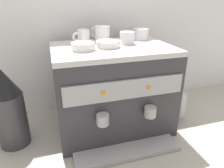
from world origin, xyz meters
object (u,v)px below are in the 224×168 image
Objects in this scene: ceramic_cup_2 at (102,33)px; ceramic_cup_3 at (127,38)px; coffee_grinder at (9,109)px; ceramic_cup_0 at (83,36)px; espresso_machine at (112,89)px; ceramic_bowl_0 at (108,44)px; milk_pitcher at (178,105)px; ceramic_cup_1 at (141,34)px; ceramic_bowl_1 at (83,46)px.

ceramic_cup_2 is 0.15m from ceramic_cup_3.
ceramic_cup_3 is 0.68m from coffee_grinder.
espresso_machine is at bearing -48.84° from ceramic_cup_0.
ceramic_bowl_0 reaches higher than milk_pitcher.
ceramic_cup_1 reaches higher than milk_pitcher.
ceramic_cup_1 is 0.27m from ceramic_bowl_0.
ceramic_cup_0 is at bearing 162.36° from milk_pitcher.
ceramic_cup_1 is 0.76× the size of milk_pitcher.
espresso_machine is 0.28m from ceramic_cup_3.
ceramic_bowl_1 is at bearing -156.76° from ceramic_cup_1.
coffee_grinder reaches higher than milk_pitcher.
ceramic_cup_2 reaches higher than ceramic_cup_0.
coffee_grinder is (-0.61, -0.06, -0.30)m from ceramic_cup_3.
ceramic_bowl_1 reaches higher than milk_pitcher.
milk_pitcher is (0.44, -0.02, -0.40)m from ceramic_bowl_0.
milk_pitcher is at bearing -12.16° from ceramic_cup_3.
ceramic_cup_0 reaches higher than ceramic_cup_3.
ceramic_cup_1 is at bearing 23.24° from ceramic_bowl_1.
coffee_grinder is at bearing -162.10° from ceramic_cup_2.
ceramic_cup_3 is at bearing -44.17° from ceramic_cup_2.
ceramic_bowl_0 is 0.78× the size of milk_pitcher.
ceramic_cup_3 is 1.00× the size of ceramic_bowl_1.
coffee_grinder is at bearing -169.25° from ceramic_cup_1.
ceramic_bowl_1 is (-0.03, -0.17, -0.02)m from ceramic_cup_0.
milk_pitcher is at bearing 0.20° from ceramic_bowl_1.
ceramic_cup_3 is 0.26m from ceramic_bowl_1.
espresso_machine is at bearing 12.28° from ceramic_bowl_1.
coffee_grinder is at bearing -179.38° from ceramic_bowl_0.
ceramic_bowl_0 is at bearing -92.93° from ceramic_cup_2.
ceramic_cup_2 is at bearing 157.79° from milk_pitcher.
espresso_machine is at bearing -149.71° from ceramic_cup_1.
ceramic_bowl_1 is at bearing -163.72° from ceramic_cup_3.
ceramic_cup_3 is 0.74× the size of milk_pitcher.
ceramic_cup_1 is 0.98× the size of ceramic_cup_2.
ceramic_bowl_1 is 0.70m from milk_pitcher.
ceramic_cup_3 reaches higher than espresso_machine.
ceramic_bowl_0 is at bearing -57.52° from ceramic_cup_0.
ceramic_cup_3 is at bearing 16.28° from ceramic_bowl_1.
ceramic_cup_3 is (0.09, 0.04, 0.26)m from espresso_machine.
ceramic_cup_1 is at bearing -3.14° from ceramic_cup_0.
ceramic_cup_1 reaches higher than ceramic_bowl_0.
ceramic_bowl_1 is (-0.25, -0.07, -0.01)m from ceramic_cup_3.
ceramic_cup_2 reaches higher than ceramic_cup_1.
coffee_grinder is at bearing 177.50° from ceramic_bowl_1.
espresso_machine is 6.05× the size of ceramic_cup_0.
ceramic_bowl_1 is at bearing -167.72° from espresso_machine.
ceramic_cup_0 is 0.85× the size of ceramic_bowl_0.
espresso_machine is 0.33m from ceramic_cup_0.
ceramic_cup_3 is at bearing -144.23° from ceramic_cup_1.
coffee_grinder is (-0.40, -0.16, -0.30)m from ceramic_cup_0.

